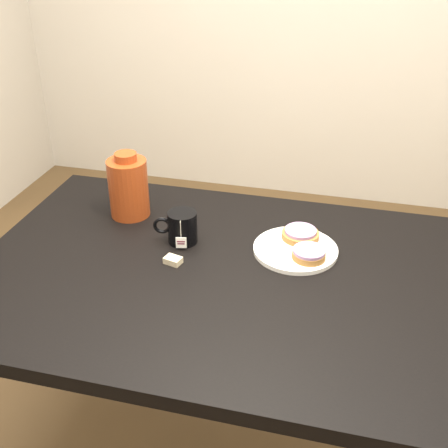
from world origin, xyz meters
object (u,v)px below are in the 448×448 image
Objects in this scene: plate at (295,249)px; bagel_package at (128,187)px; bagel_front at (309,254)px; mug at (182,227)px; table at (234,298)px; teabag_pouch at (173,260)px; bagel_back at (300,234)px.

bagel_package reaches higher than plate.
bagel_front is 0.36m from mug.
bagel_front reaches higher than plate.
table is 6.83× the size of bagel_package.
teabag_pouch is at bearing -156.17° from plate.
bagel_package is (-0.22, 0.23, 0.09)m from teabag_pouch.
bagel_back is 0.34m from mug.
bagel_back is 3.12× the size of teabag_pouch.
plate is 1.15× the size of bagel_package.
bagel_front is at bearing -15.18° from mug.
teabag_pouch is 0.32m from bagel_package.
bagel_back is 0.37m from teabag_pouch.
bagel_back reaches higher than teabag_pouch.
bagel_front is at bearing -70.08° from bagel_back.
mug is 0.24m from bagel_package.
bagel_front is (0.18, 0.10, 0.11)m from table.
plate is 1.67× the size of bagel_back.
bagel_front reaches higher than table.
table is 0.25m from mug.
bagel_package is at bearing 170.40° from plate.
table is 10.52× the size of mug.
table is 5.97× the size of plate.
plate is at bearing 44.86° from table.
bagel_front is 0.62× the size of bagel_package.
teabag_pouch reaches higher than table.
table is 0.27m from bagel_back.
table is 0.19m from teabag_pouch.
mug reaches higher than bagel_front.
bagel_front is 0.96× the size of mug.
bagel_back is 1.05× the size of mug.
plate is 0.34m from teabag_pouch.
mug is at bearing 95.31° from teabag_pouch.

